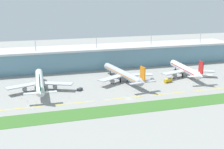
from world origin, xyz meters
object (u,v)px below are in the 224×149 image
(airliner_middle, at_px, (123,74))
(baggage_cart, at_px, (152,80))
(pushback_tug, at_px, (80,89))
(fuel_truck, at_px, (168,80))
(airliner_near, at_px, (40,82))
(safety_cone_nose_front, at_px, (69,97))
(safety_cone_left_wingtip, at_px, (27,101))
(airliner_far, at_px, (186,69))
(safety_cone_right_wingtip, at_px, (21,98))

(airliner_middle, distance_m, baggage_cart, 24.52)
(pushback_tug, bearing_deg, fuel_truck, 0.69)
(airliner_near, relative_size, safety_cone_nose_front, 95.11)
(pushback_tug, distance_m, fuel_truck, 72.36)
(fuel_truck, height_order, safety_cone_left_wingtip, fuel_truck)
(airliner_far, height_order, baggage_cart, airliner_far)
(airliner_near, distance_m, baggage_cart, 89.65)
(fuel_truck, bearing_deg, airliner_near, 175.30)
(airliner_far, height_order, pushback_tug, airliner_far)
(airliner_middle, height_order, pushback_tug, airliner_middle)
(airliner_far, bearing_deg, safety_cone_nose_front, -165.77)
(safety_cone_left_wingtip, bearing_deg, safety_cone_nose_front, -2.31)
(airliner_near, xyz_separation_m, airliner_middle, (66.11, 4.21, 0.00))
(airliner_near, bearing_deg, baggage_cart, -0.66)
(pushback_tug, bearing_deg, safety_cone_nose_front, -125.62)
(airliner_middle, xyz_separation_m, fuel_truck, (34.25, -12.46, -4.19))
(baggage_cart, height_order, pushback_tug, baggage_cart)
(safety_cone_nose_front, height_order, safety_cone_right_wingtip, same)
(pushback_tug, relative_size, safety_cone_left_wingtip, 6.94)
(baggage_cart, height_order, safety_cone_nose_front, baggage_cart)
(baggage_cart, distance_m, pushback_tug, 62.01)
(safety_cone_left_wingtip, distance_m, safety_cone_right_wingtip, 7.48)
(airliner_near, bearing_deg, pushback_tug, -18.04)
(baggage_cart, relative_size, safety_cone_nose_front, 5.64)
(airliner_middle, xyz_separation_m, safety_cone_left_wingtip, (-75.55, -26.26, -6.11))
(airliner_middle, xyz_separation_m, pushback_tug, (-38.09, -13.33, -5.35))
(airliner_middle, distance_m, safety_cone_nose_front, 55.72)
(airliner_middle, distance_m, pushback_tug, 40.71)
(airliner_middle, bearing_deg, baggage_cart, -12.62)
(safety_cone_right_wingtip, bearing_deg, airliner_middle, 14.04)
(airliner_middle, relative_size, fuel_truck, 9.05)
(safety_cone_left_wingtip, bearing_deg, airliner_middle, 19.17)
(safety_cone_left_wingtip, bearing_deg, baggage_cart, 12.00)
(airliner_near, bearing_deg, safety_cone_left_wingtip, -113.16)
(airliner_middle, relative_size, safety_cone_right_wingtip, 98.92)
(safety_cone_nose_front, bearing_deg, airliner_far, 14.23)
(airliner_near, relative_size, safety_cone_left_wingtip, 95.11)
(pushback_tug, height_order, safety_cone_left_wingtip, pushback_tug)
(airliner_near, relative_size, fuel_truck, 8.70)
(airliner_middle, relative_size, safety_cone_nose_front, 98.92)
(airliner_middle, relative_size, safety_cone_left_wingtip, 98.92)
(baggage_cart, distance_m, safety_cone_right_wingtip, 103.82)
(airliner_near, height_order, pushback_tug, airliner_near)
(airliner_far, distance_m, baggage_cart, 33.83)
(airliner_near, relative_size, airliner_middle, 0.96)
(baggage_cart, xyz_separation_m, pushback_tug, (-61.48, -8.09, -0.16))
(airliner_far, relative_size, safety_cone_left_wingtip, 85.70)
(airliner_far, height_order, fuel_truck, airliner_far)
(safety_cone_nose_front, bearing_deg, safety_cone_left_wingtip, 177.69)
(safety_cone_left_wingtip, bearing_deg, airliner_near, 66.84)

